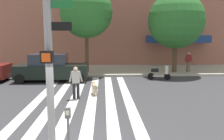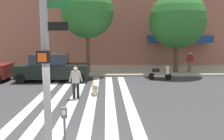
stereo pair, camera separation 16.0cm
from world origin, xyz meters
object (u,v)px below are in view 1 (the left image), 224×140
at_px(parked_scooter, 159,73).
at_px(dog_on_leash, 95,86).
at_px(street_tree_nearest, 86,12).
at_px(parked_car_behind_first, 51,68).
at_px(pedestrian_bystander, 189,61).
at_px(parking_meter_curbside, 68,127).
at_px(pedestrian_dog_walker, 76,81).
at_px(traffic_light_pole, 47,23).
at_px(street_tree_middle, 176,20).

bearing_deg(parked_scooter, dog_on_leash, -137.63).
distance_m(parked_scooter, street_tree_nearest, 7.48).
distance_m(parked_car_behind_first, pedestrian_bystander, 11.00).
bearing_deg(parked_car_behind_first, parking_meter_curbside, -76.13).
bearing_deg(parked_scooter, pedestrian_dog_walker, -137.44).
bearing_deg(dog_on_leash, traffic_light_pole, -96.34).
relative_size(pedestrian_dog_walker, pedestrian_bystander, 1.00).
distance_m(traffic_light_pole, parked_car_behind_first, 11.65).
bearing_deg(parked_scooter, traffic_light_pole, -115.07).
bearing_deg(pedestrian_dog_walker, street_tree_middle, 45.97).
bearing_deg(parked_scooter, parked_car_behind_first, -178.94).
bearing_deg(traffic_light_pole, parking_meter_curbside, -5.46).
height_order(dog_on_leash, pedestrian_bystander, pedestrian_bystander).
bearing_deg(pedestrian_bystander, parked_scooter, -138.98).
xyz_separation_m(parked_scooter, dog_on_leash, (-4.46, -4.07, -0.03)).
bearing_deg(parking_meter_curbside, dog_on_leash, 86.95).
height_order(parked_scooter, street_tree_nearest, street_tree_nearest).
distance_m(parked_scooter, dog_on_leash, 6.04).
height_order(street_tree_nearest, pedestrian_dog_walker, street_tree_nearest).
bearing_deg(traffic_light_pole, parked_scooter, 64.93).
xyz_separation_m(parked_scooter, pedestrian_bystander, (3.04, 2.65, 0.60)).
relative_size(parked_car_behind_first, dog_on_leash, 4.49).
height_order(parked_car_behind_first, street_tree_middle, street_tree_middle).
relative_size(parked_scooter, pedestrian_bystander, 0.99).
relative_size(traffic_light_pole, pedestrian_bystander, 3.54).
height_order(parked_car_behind_first, dog_on_leash, parked_car_behind_first).
distance_m(traffic_light_pole, pedestrian_dog_walker, 6.83).
relative_size(parking_meter_curbside, pedestrian_dog_walker, 0.83).
bearing_deg(pedestrian_dog_walker, parked_car_behind_first, 115.02).
relative_size(street_tree_nearest, street_tree_middle, 1.08).
bearing_deg(street_tree_middle, dog_on_leash, -133.70).
distance_m(street_tree_nearest, pedestrian_bystander, 9.22).
bearing_deg(street_tree_nearest, parked_car_behind_first, -128.62).
bearing_deg(dog_on_leash, parked_car_behind_first, 128.58).
relative_size(parking_meter_curbside, dog_on_leash, 1.24).
xyz_separation_m(street_tree_middle, pedestrian_bystander, (1.20, 0.12, -3.24)).
height_order(street_tree_nearest, street_tree_middle, street_tree_nearest).
xyz_separation_m(traffic_light_pole, parking_meter_curbside, (0.41, -0.04, -2.49)).
distance_m(parking_meter_curbside, parked_scooter, 12.29).
xyz_separation_m(parked_car_behind_first, street_tree_nearest, (2.29, 2.87, 4.08)).
height_order(parked_car_behind_first, pedestrian_bystander, parked_car_behind_first).
relative_size(street_tree_nearest, pedestrian_bystander, 4.23).
height_order(traffic_light_pole, dog_on_leash, traffic_light_pole).
bearing_deg(street_tree_middle, pedestrian_bystander, 5.80).
height_order(parking_meter_curbside, pedestrian_dog_walker, pedestrian_dog_walker).
bearing_deg(pedestrian_bystander, dog_on_leash, -138.17).
distance_m(street_tree_nearest, street_tree_middle, 7.18).
bearing_deg(street_tree_nearest, pedestrian_dog_walker, -90.44).
bearing_deg(parked_car_behind_first, street_tree_middle, 15.77).
bearing_deg(dog_on_leash, pedestrian_dog_walker, -136.49).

